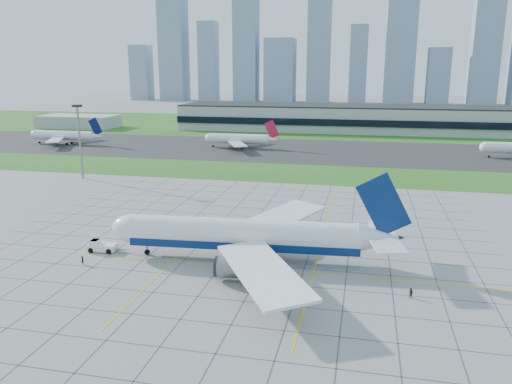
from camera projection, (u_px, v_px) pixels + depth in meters
ground at (224, 262)px, 98.68m from camera, size 1400.00×1400.00×0.00m
grass_median at (291, 173)px, 184.07m from camera, size 700.00×35.00×0.04m
asphalt_taxiway at (308, 150)px, 236.25m from camera, size 700.00×75.00×0.04m
grass_far at (327, 126)px, 340.62m from camera, size 700.00×145.00×0.04m
apron_markings at (240, 244)px, 109.11m from camera, size 120.00×130.00×0.03m
terminal at (389, 119)px, 306.56m from camera, size 260.00×43.00×15.80m
service_block at (79, 121)px, 330.36m from camera, size 50.00×25.00×8.00m
light_mast at (79, 132)px, 171.12m from camera, size 2.50×2.50×25.60m
city_skyline at (339, 51)px, 579.86m from camera, size 523.00×32.40×160.00m
airliner at (246, 236)px, 98.60m from camera, size 59.44×60.06×18.70m
pushback_tug at (101, 246)px, 104.36m from camera, size 8.75×3.41×2.41m
crew_near at (83, 260)px, 97.23m from camera, size 0.54×0.72×1.79m
crew_far at (411, 293)px, 82.74m from camera, size 1.07×1.08×1.75m
distant_jet_0 at (65, 135)px, 255.28m from camera, size 38.39×42.66×14.08m
distant_jet_1 at (240, 139)px, 242.70m from camera, size 34.71×42.66×14.08m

